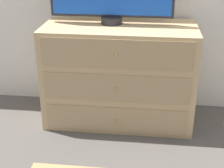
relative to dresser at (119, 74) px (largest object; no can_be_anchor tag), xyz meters
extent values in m
plane|color=#56514C|center=(0.07, 0.31, -0.42)|extent=(12.00, 12.00, 0.00)
cube|color=tan|center=(0.00, 0.00, 0.00)|extent=(1.22, 0.56, 0.84)
cube|color=tan|center=(0.00, -0.28, -0.28)|extent=(1.13, 0.01, 0.22)
sphere|color=tan|center=(0.00, -0.29, -0.28)|extent=(0.02, 0.02, 0.02)
cube|color=tan|center=(0.00, -0.28, 0.00)|extent=(1.13, 0.01, 0.22)
sphere|color=tan|center=(0.00, -0.29, 0.00)|extent=(0.02, 0.02, 0.02)
cube|color=tan|center=(0.00, -0.28, 0.28)|extent=(1.13, 0.01, 0.22)
sphere|color=tan|center=(0.00, -0.29, 0.28)|extent=(0.02, 0.02, 0.02)
cylinder|color=#232328|center=(-0.07, 0.05, 0.45)|extent=(0.17, 0.17, 0.06)
camera|label=1|loc=(0.24, -2.64, 1.12)|focal=55.00mm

